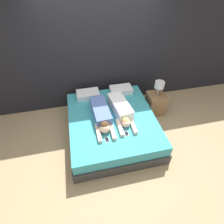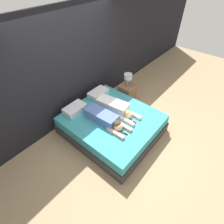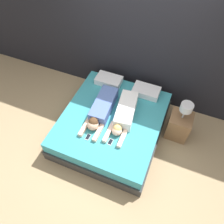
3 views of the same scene
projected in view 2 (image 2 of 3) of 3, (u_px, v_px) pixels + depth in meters
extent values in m
plane|color=#9E8460|center=(112.00, 131.00, 4.29)|extent=(12.00, 12.00, 0.00)
cube|color=black|center=(73.00, 68.00, 3.96)|extent=(12.00, 0.06, 2.60)
cube|color=#2D2D2D|center=(112.00, 128.00, 4.21)|extent=(1.83, 2.03, 0.24)
cube|color=teal|center=(112.00, 121.00, 4.04)|extent=(1.77, 1.97, 0.24)
cube|color=silver|center=(75.00, 109.00, 4.07)|extent=(0.52, 0.32, 0.13)
cube|color=silver|center=(98.00, 93.00, 4.52)|extent=(0.52, 0.32, 0.13)
cube|color=#4C66A5|center=(101.00, 116.00, 3.83)|extent=(0.36, 0.79, 0.22)
sphere|color=beige|center=(118.00, 126.00, 3.61)|extent=(0.20, 0.20, 0.20)
sphere|color=#4C331E|center=(117.00, 124.00, 3.59)|extent=(0.17, 0.17, 0.17)
cube|color=beige|center=(115.00, 133.00, 3.56)|extent=(0.07, 0.42, 0.07)
cube|color=beige|center=(123.00, 126.00, 3.71)|extent=(0.07, 0.42, 0.07)
cube|color=silver|center=(113.00, 105.00, 4.08)|extent=(0.41, 0.79, 0.24)
sphere|color=beige|center=(128.00, 115.00, 3.88)|extent=(0.18, 0.18, 0.18)
sphere|color=#D8B266|center=(128.00, 113.00, 3.87)|extent=(0.15, 0.15, 0.15)
cube|color=beige|center=(126.00, 121.00, 3.82)|extent=(0.07, 0.41, 0.07)
cube|color=beige|center=(133.00, 114.00, 3.97)|extent=(0.07, 0.41, 0.07)
cube|color=silver|center=(126.00, 134.00, 3.58)|extent=(0.07, 0.12, 0.01)
cube|color=black|center=(126.00, 134.00, 3.57)|extent=(0.06, 0.10, 0.00)
cube|color=silver|center=(134.00, 123.00, 3.82)|extent=(0.07, 0.12, 0.01)
cube|color=black|center=(134.00, 122.00, 3.82)|extent=(0.06, 0.10, 0.00)
cube|color=brown|center=(127.00, 93.00, 4.98)|extent=(0.40, 0.40, 0.54)
cylinder|color=#999999|center=(128.00, 82.00, 4.73)|extent=(0.03, 0.03, 0.21)
cylinder|color=#B2B2B7|center=(128.00, 76.00, 4.61)|extent=(0.22, 0.22, 0.14)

